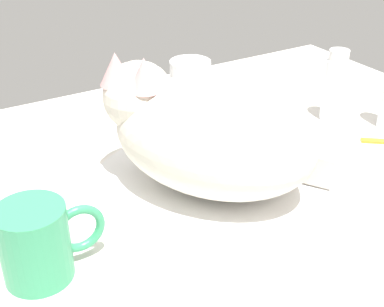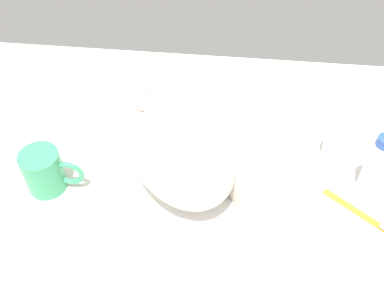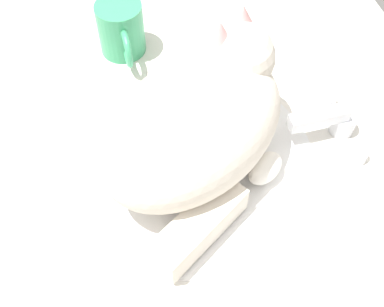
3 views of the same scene
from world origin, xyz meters
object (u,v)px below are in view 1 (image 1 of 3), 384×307
Objects in this scene: toothpaste_bottle at (335,88)px; faucet at (143,117)px; rinse_cup at (190,85)px; cat at (205,132)px; coffee_mug at (38,243)px.

faucet is at bearing 156.15° from toothpaste_bottle.
toothpaste_bottle is (18.55, -16.29, 1.27)cm from rinse_cup.
cat is at bearing -166.89° from toothpaste_bottle.
cat is 30.97cm from toothpaste_bottle.
rinse_cup is at bearing 138.72° from toothpaste_bottle.
toothpaste_bottle is at bearing 13.11° from cat.
rinse_cup is at bearing 63.71° from cat.
rinse_cup is 0.72× the size of toothpaste_bottle.
coffee_mug is (-24.93, -26.01, 2.10)cm from faucet.
coffee_mug is at bearing -166.32° from cat.
toothpaste_bottle is at bearing 13.36° from coffee_mug.
cat is at bearing 13.68° from coffee_mug.
faucet is at bearing 88.57° from cat.
faucet is at bearing -163.67° from rinse_cup.
faucet is 1.48× the size of rinse_cup.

